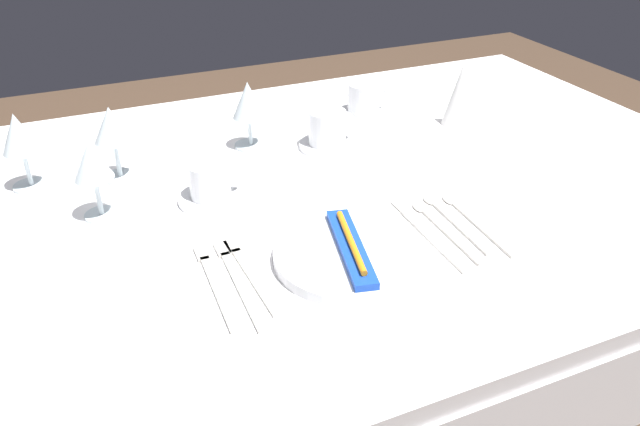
% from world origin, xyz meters
% --- Properties ---
extents(dining_table, '(1.80, 1.11, 0.74)m').
position_xyz_m(dining_table, '(0.00, 0.00, 0.66)').
color(dining_table, white).
rests_on(dining_table, ground).
extents(dinner_plate, '(0.24, 0.24, 0.02)m').
position_xyz_m(dinner_plate, '(-0.01, -0.25, 0.75)').
color(dinner_plate, white).
rests_on(dinner_plate, dining_table).
extents(toothbrush_package, '(0.08, 0.21, 0.02)m').
position_xyz_m(toothbrush_package, '(-0.01, -0.25, 0.77)').
color(toothbrush_package, blue).
rests_on(toothbrush_package, dinner_plate).
extents(fork_outer, '(0.03, 0.21, 0.00)m').
position_xyz_m(fork_outer, '(-0.16, -0.22, 0.74)').
color(fork_outer, beige).
rests_on(fork_outer, dining_table).
extents(fork_inner, '(0.02, 0.23, 0.00)m').
position_xyz_m(fork_inner, '(-0.19, -0.23, 0.74)').
color(fork_inner, beige).
rests_on(fork_inner, dining_table).
extents(fork_salad, '(0.02, 0.22, 0.00)m').
position_xyz_m(fork_salad, '(-0.22, -0.22, 0.74)').
color(fork_salad, beige).
rests_on(fork_salad, dining_table).
extents(dinner_knife, '(0.02, 0.24, 0.00)m').
position_xyz_m(dinner_knife, '(0.14, -0.24, 0.74)').
color(dinner_knife, beige).
rests_on(dinner_knife, dining_table).
extents(spoon_soup, '(0.03, 0.21, 0.01)m').
position_xyz_m(spoon_soup, '(0.18, -0.22, 0.74)').
color(spoon_soup, beige).
rests_on(spoon_soup, dining_table).
extents(spoon_dessert, '(0.03, 0.21, 0.01)m').
position_xyz_m(spoon_dessert, '(0.21, -0.20, 0.74)').
color(spoon_dessert, beige).
rests_on(spoon_dessert, dining_table).
extents(spoon_tea, '(0.03, 0.22, 0.01)m').
position_xyz_m(spoon_tea, '(0.24, -0.22, 0.74)').
color(spoon_tea, beige).
rests_on(spoon_tea, dining_table).
extents(saucer_left, '(0.12, 0.12, 0.01)m').
position_xyz_m(saucer_left, '(0.13, 0.15, 0.74)').
color(saucer_left, white).
rests_on(saucer_left, dining_table).
extents(coffee_cup_left, '(0.10, 0.08, 0.07)m').
position_xyz_m(coffee_cup_left, '(0.13, 0.15, 0.79)').
color(coffee_cup_left, white).
rests_on(coffee_cup_left, saucer_left).
extents(saucer_right, '(0.12, 0.12, 0.01)m').
position_xyz_m(saucer_right, '(-0.16, 0.02, 0.74)').
color(saucer_right, white).
rests_on(saucer_right, dining_table).
extents(coffee_cup_right, '(0.10, 0.07, 0.06)m').
position_xyz_m(coffee_cup_right, '(-0.16, 0.02, 0.78)').
color(coffee_cup_right, white).
rests_on(coffee_cup_right, saucer_right).
extents(saucer_far, '(0.13, 0.13, 0.01)m').
position_xyz_m(saucer_far, '(0.28, 0.27, 0.74)').
color(saucer_far, white).
rests_on(saucer_far, dining_table).
extents(coffee_cup_far, '(0.10, 0.08, 0.07)m').
position_xyz_m(coffee_cup_far, '(0.28, 0.27, 0.79)').
color(coffee_cup_far, white).
rests_on(coffee_cup_far, saucer_far).
extents(wine_glass_centre, '(0.07, 0.07, 0.15)m').
position_xyz_m(wine_glass_centre, '(-0.46, 0.21, 0.84)').
color(wine_glass_centre, silver).
rests_on(wine_glass_centre, dining_table).
extents(wine_glass_left, '(0.07, 0.07, 0.15)m').
position_xyz_m(wine_glass_left, '(-0.30, 0.18, 0.84)').
color(wine_glass_left, silver).
rests_on(wine_glass_left, dining_table).
extents(wine_glass_right, '(0.07, 0.07, 0.14)m').
position_xyz_m(wine_glass_right, '(-0.02, 0.22, 0.84)').
color(wine_glass_right, silver).
rests_on(wine_glass_right, dining_table).
extents(wine_glass_far, '(0.07, 0.07, 0.14)m').
position_xyz_m(wine_glass_far, '(-0.35, 0.04, 0.84)').
color(wine_glass_far, silver).
rests_on(wine_glass_far, dining_table).
extents(napkin_folded, '(0.07, 0.07, 0.15)m').
position_xyz_m(napkin_folded, '(0.46, 0.14, 0.81)').
color(napkin_folded, white).
rests_on(napkin_folded, dining_table).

